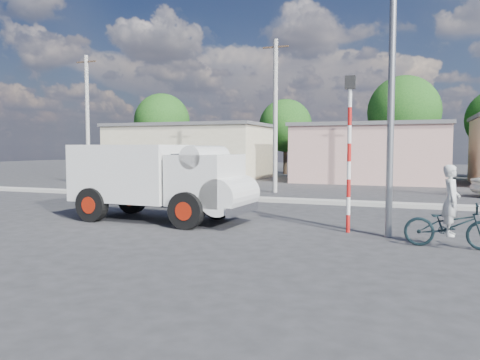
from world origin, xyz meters
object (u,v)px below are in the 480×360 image
(bicycle, at_px, (450,225))
(traffic_pole, at_px, (349,140))
(truck, at_px, (161,179))
(cyclist, at_px, (451,213))
(streetlight, at_px, (386,49))

(bicycle, distance_m, traffic_pole, 3.49)
(truck, distance_m, traffic_pole, 6.10)
(cyclist, bearing_deg, streetlight, 62.14)
(cyclist, bearing_deg, traffic_pole, 66.43)
(cyclist, height_order, streetlight, streetlight)
(traffic_pole, xyz_separation_m, streetlight, (0.94, -0.30, 2.37))
(traffic_pole, bearing_deg, truck, -179.95)
(cyclist, xyz_separation_m, traffic_pole, (-2.55, 1.23, 1.75))
(truck, height_order, traffic_pole, traffic_pole)
(cyclist, bearing_deg, truck, 84.08)
(bicycle, xyz_separation_m, cyclist, (0.00, 0.00, 0.30))
(truck, relative_size, streetlight, 0.68)
(bicycle, distance_m, streetlight, 4.79)
(streetlight, bearing_deg, bicycle, -30.13)
(truck, xyz_separation_m, traffic_pole, (5.98, 0.01, 1.22))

